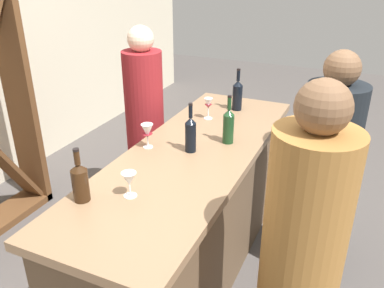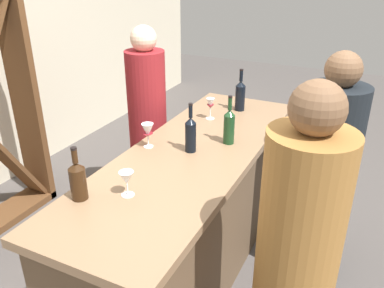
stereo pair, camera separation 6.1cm
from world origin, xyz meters
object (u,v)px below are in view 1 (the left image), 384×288
at_px(wine_bottle_center_olive_green, 228,125).
at_px(person_server_behind, 145,130).
at_px(person_left_guest, 324,180).
at_px(person_center_guest, 299,271).
at_px(wine_glass_near_right, 147,132).
at_px(wine_bottle_leftmost_amber_brown, 80,181).
at_px(wine_glass_near_center, 208,104).
at_px(wine_glass_near_left, 129,180).
at_px(wine_bottle_second_left_near_black, 191,133).
at_px(wine_bottle_second_right_near_black, 237,94).

relative_size(wine_bottle_center_olive_green, person_server_behind, 0.21).
height_order(person_left_guest, person_center_guest, person_center_guest).
bearing_deg(wine_bottle_center_olive_green, wine_glass_near_right, 122.38).
distance_m(wine_glass_near_right, person_left_guest, 1.16).
xyz_separation_m(wine_bottle_leftmost_amber_brown, wine_bottle_center_olive_green, (0.93, -0.43, 0.01)).
distance_m(wine_glass_near_center, person_center_guest, 1.49).
bearing_deg(person_server_behind, wine_glass_near_left, -68.02).
bearing_deg(wine_bottle_second_left_near_black, wine_bottle_center_olive_green, -38.32).
height_order(wine_bottle_center_olive_green, person_server_behind, person_server_behind).
relative_size(wine_glass_near_center, wine_glass_near_right, 1.01).
relative_size(wine_bottle_leftmost_amber_brown, wine_bottle_second_right_near_black, 0.86).
relative_size(wine_bottle_leftmost_amber_brown, person_center_guest, 0.17).
bearing_deg(person_left_guest, person_center_guest, 108.88).
xyz_separation_m(wine_glass_near_left, wine_glass_near_center, (1.14, 0.04, 0.02)).
bearing_deg(person_left_guest, wine_glass_near_right, 38.88).
bearing_deg(wine_bottle_second_left_near_black, wine_glass_near_center, 11.22).
relative_size(person_left_guest, person_center_guest, 0.95).
xyz_separation_m(wine_bottle_second_left_near_black, wine_glass_near_center, (0.55, 0.11, -0.01)).
relative_size(wine_glass_near_center, person_center_guest, 0.10).
height_order(wine_bottle_center_olive_green, wine_glass_near_center, wine_bottle_center_olive_green).
distance_m(wine_bottle_leftmost_amber_brown, wine_glass_near_right, 0.66).
relative_size(wine_bottle_second_left_near_black, wine_glass_near_right, 1.99).
bearing_deg(wine_glass_near_left, wine_bottle_leftmost_amber_brown, 122.77).
bearing_deg(wine_bottle_leftmost_amber_brown, person_left_guest, -44.58).
distance_m(wine_bottle_center_olive_green, wine_glass_near_center, 0.44).
relative_size(wine_bottle_second_right_near_black, person_server_behind, 0.21).
bearing_deg(person_left_guest, wine_glass_near_center, 4.62).
xyz_separation_m(wine_glass_near_left, wine_glass_near_right, (0.53, 0.20, 0.01)).
relative_size(wine_bottle_leftmost_amber_brown, wine_bottle_second_left_near_black, 0.90).
distance_m(wine_bottle_second_left_near_black, wine_glass_near_center, 0.56).
relative_size(wine_glass_near_left, person_center_guest, 0.08).
bearing_deg(wine_bottle_second_right_near_black, wine_bottle_center_olive_green, -166.73).
distance_m(wine_glass_near_center, person_server_behind, 0.61).
relative_size(wine_bottle_leftmost_amber_brown, wine_glass_near_left, 2.11).
bearing_deg(person_left_guest, person_server_behind, 10.58).
relative_size(wine_glass_near_center, person_server_behind, 0.10).
bearing_deg(wine_glass_near_center, wine_glass_near_right, 165.47).
distance_m(wine_bottle_center_olive_green, person_left_guest, 0.70).
distance_m(wine_bottle_second_right_near_black, person_server_behind, 0.79).
height_order(wine_bottle_second_left_near_black, person_center_guest, person_center_guest).
distance_m(wine_bottle_second_right_near_black, person_left_guest, 0.96).
bearing_deg(wine_bottle_center_olive_green, person_left_guest, -78.51).
bearing_deg(wine_bottle_leftmost_amber_brown, wine_bottle_center_olive_green, -24.64).
relative_size(wine_bottle_second_right_near_black, person_center_guest, 0.20).
relative_size(wine_bottle_center_olive_green, wine_glass_near_right, 2.03).
distance_m(wine_bottle_second_left_near_black, person_left_guest, 0.91).
relative_size(wine_bottle_leftmost_amber_brown, wine_glass_near_right, 1.79).
xyz_separation_m(wine_bottle_second_right_near_black, wine_glass_near_right, (-0.88, 0.29, -0.02)).
height_order(wine_bottle_second_right_near_black, person_center_guest, person_center_guest).
bearing_deg(person_server_behind, wine_bottle_second_left_near_black, -44.48).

